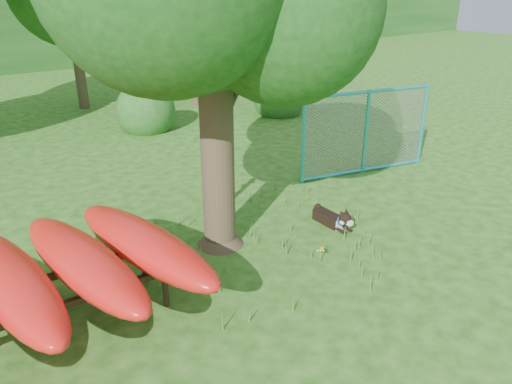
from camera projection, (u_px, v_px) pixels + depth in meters
ground at (293, 278)px, 7.79m from camera, size 80.00×80.00×0.00m
wooden_post at (214, 183)px, 9.63m from camera, size 0.34×0.12×1.26m
kayak_rack at (49, 272)px, 6.35m from camera, size 3.55×3.41×1.12m
husky_dog at (334, 219)px, 9.35m from camera, size 0.28×1.02×0.45m
fence_section at (366, 132)px, 11.68m from camera, size 3.33×0.94×3.33m
wildflower_clump at (321, 251)px, 8.15m from camera, size 0.12×0.11×0.26m
shrub_right at (279, 114)px, 17.27m from camera, size 1.80×1.80×1.80m
shrub_mid at (147, 130)px, 15.46m from camera, size 1.80×1.80×1.80m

